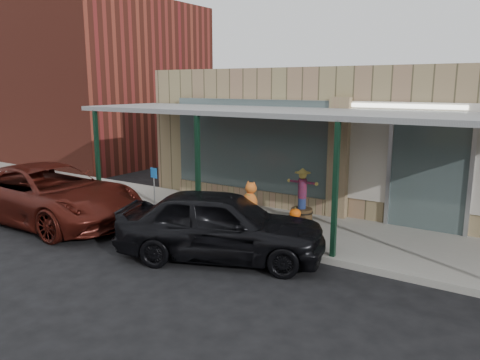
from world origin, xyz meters
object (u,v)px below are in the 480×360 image
Objects in this scene: barrel_pumpkin at (295,223)px; handicap_sign at (154,185)px; parked_sedan at (221,225)px; barrel_scarecrow at (302,204)px; car_maroon at (48,194)px.

barrel_pumpkin is 4.06m from handicap_sign.
barrel_scarecrow is at bearing -30.34° from parked_sedan.
barrel_scarecrow reaches higher than handicap_sign.
barrel_scarecrow is 6.89m from car_maroon.
parked_sedan reaches higher than car_maroon.
handicap_sign is at bearing -132.00° from barrel_scarecrow.
barrel_scarecrow is 0.91m from barrel_pumpkin.
car_maroon is at bearing -127.12° from barrel_scarecrow.
barrel_pumpkin is 0.52× the size of handicap_sign.
handicap_sign is 3.51m from parked_sedan.
barrel_pumpkin is 2.29m from parked_sedan.
barrel_pumpkin is at bearing 24.77° from handicap_sign.
parked_sedan is at bearing -107.91° from barrel_pumpkin.
handicap_sign is at bearing -168.56° from barrel_pumpkin.
car_maroon is (-6.27, -2.47, 0.41)m from barrel_pumpkin.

